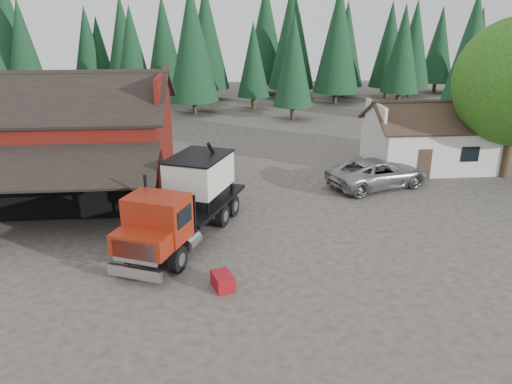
{
  "coord_description": "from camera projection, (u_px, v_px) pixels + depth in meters",
  "views": [
    {
      "loc": [
        -2.11,
        -19.98,
        10.23
      ],
      "look_at": [
        -0.06,
        3.41,
        1.8
      ],
      "focal_mm": 35.0,
      "sensor_mm": 36.0,
      "label": 1
    }
  ],
  "objects": [
    {
      "name": "feed_truck",
      "position": [
        186.0,
        199.0,
        23.44
      ],
      "size": [
        6.05,
        9.67,
        4.26
      ],
      "rotation": [
        0.0,
        0.0,
        -0.41
      ],
      "color": "black",
      "rests_on": "ground"
    },
    {
      "name": "near_pine_c",
      "position": [
        471.0,
        51.0,
        46.22
      ],
      "size": [
        4.84,
        4.84,
        12.4
      ],
      "color": "#382619",
      "rests_on": "ground"
    },
    {
      "name": "red_barn",
      "position": [
        65.0,
        147.0,
        29.83
      ],
      "size": [
        12.8,
        13.63,
        7.18
      ],
      "color": "maroon",
      "rests_on": "ground"
    },
    {
      "name": "conifer_backdrop",
      "position": [
        229.0,
        101.0,
        61.74
      ],
      "size": [
        76.0,
        16.0,
        16.0
      ],
      "primitive_type": null,
      "color": "black",
      "rests_on": "ground"
    },
    {
      "name": "near_pine_b",
      "position": [
        294.0,
        60.0,
        48.99
      ],
      "size": [
        3.96,
        3.96,
        10.4
      ],
      "color": "#382619",
      "rests_on": "ground"
    },
    {
      "name": "ground",
      "position": [
        264.0,
        255.0,
        22.36
      ],
      "size": [
        120.0,
        120.0,
        0.0
      ],
      "primitive_type": "plane",
      "color": "#3F3832",
      "rests_on": "ground"
    },
    {
      "name": "equip_box",
      "position": [
        223.0,
        281.0,
        19.61
      ],
      "size": [
        0.99,
        1.26,
        0.6
      ],
      "primitive_type": "cube",
      "rotation": [
        0.0,
        0.0,
        0.3
      ],
      "color": "maroon",
      "rests_on": "ground"
    },
    {
      "name": "silver_car",
      "position": [
        378.0,
        173.0,
        30.9
      ],
      "size": [
        7.03,
        4.9,
        1.78
      ],
      "primitive_type": "imported",
      "rotation": [
        0.0,
        0.0,
        1.91
      ],
      "color": "#94979A",
      "rests_on": "ground"
    },
    {
      "name": "farmhouse",
      "position": [
        429.0,
        142.0,
        35.05
      ],
      "size": [
        8.6,
        6.42,
        4.65
      ],
      "color": "silver",
      "rests_on": "ground"
    },
    {
      "name": "near_pine_d",
      "position": [
        192.0,
        42.0,
        51.41
      ],
      "size": [
        5.28,
        5.28,
        13.4
      ],
      "color": "#382619",
      "rests_on": "ground"
    }
  ]
}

